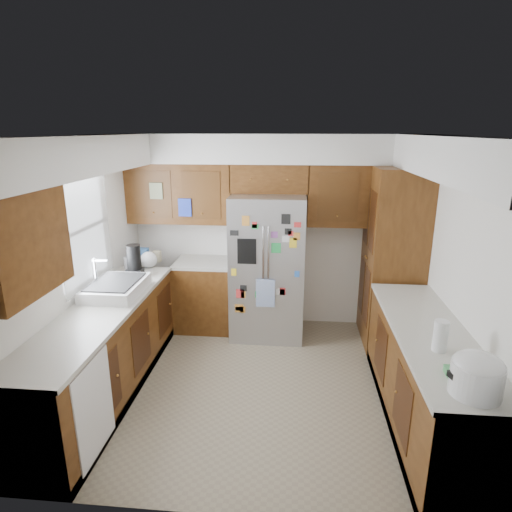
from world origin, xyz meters
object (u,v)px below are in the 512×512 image
Objects in this scene: fridge at (268,267)px; paper_towel at (441,336)px; pantry at (393,258)px; rice_cooker at (477,373)px.

paper_towel is at bearing -54.40° from fridge.
pantry is 1.19× the size of fridge.
pantry is 2.53m from rice_cooker.
pantry reaches higher than paper_towel.
paper_towel is at bearing 95.01° from rice_cooker.
fridge reaches higher than rice_cooker.
paper_towel is at bearing -91.43° from pantry.
fridge is 5.45× the size of rice_cooker.
pantry is at bearing 89.99° from rice_cooker.
rice_cooker is at bearing -84.99° from paper_towel.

